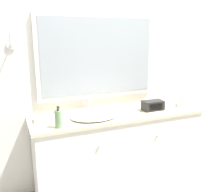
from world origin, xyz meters
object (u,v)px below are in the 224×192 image
at_px(sink_basin, 94,116).
at_px(picture_frame, 183,102).
at_px(soap_bottle, 58,119).
at_px(appliance_box, 153,105).

distance_m(sink_basin, picture_frame, 1.08).
xyz_separation_m(soap_bottle, picture_frame, (1.47, 0.11, -0.02)).
bearing_deg(appliance_box, sink_basin, 179.00).
distance_m(appliance_box, picture_frame, 0.39).
bearing_deg(picture_frame, soap_bottle, -175.53).
height_order(soap_bottle, appliance_box, soap_bottle).
relative_size(sink_basin, picture_frame, 3.90).
height_order(sink_basin, appliance_box, sink_basin).
relative_size(sink_basin, soap_bottle, 2.40).
height_order(sink_basin, soap_bottle, soap_bottle).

